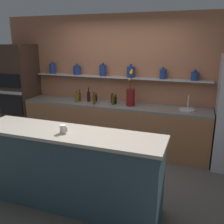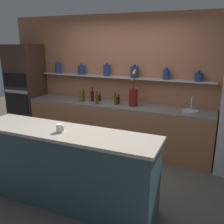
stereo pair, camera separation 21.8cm
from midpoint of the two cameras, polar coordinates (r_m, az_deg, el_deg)
The scene contains 16 objects.
ground_plane at distance 4.10m, azimuth -3.39°, elevation -14.81°, with size 12.00×12.00×0.00m, color #4C4742.
back_wall_unit at distance 5.06m, azimuth 4.41°, elevation 6.92°, with size 5.20×0.28×2.60m.
back_counter_unit at distance 4.97m, azimuth 2.22°, elevation -3.29°, with size 3.65×0.62×0.92m.
island_counter at distance 3.36m, azimuth -8.59°, elevation -12.41°, with size 2.43×0.61×1.02m.
oven_tower at distance 5.93m, azimuth -17.99°, elevation 4.65°, with size 0.69×0.64×2.02m.
flower_vase at distance 4.66m, azimuth 6.24°, elevation 3.60°, with size 0.16×0.18×0.67m.
sink_fixture at distance 4.55m, azimuth 18.81°, elevation 0.42°, with size 0.29×0.29×0.25m.
bottle_sauce_0 at distance 4.82m, azimuth 2.80°, elevation 2.77°, with size 0.05×0.05×0.18m.
bottle_oil_1 at distance 5.00m, azimuth -6.01°, elevation 3.30°, with size 0.06×0.06×0.22m.
bottle_oil_2 at distance 5.08m, azimuth -5.28°, elevation 3.62°, with size 0.05×0.05×0.24m.
bottle_sauce_3 at distance 5.05m, azimuth -1.59°, elevation 3.27°, with size 0.05×0.05×0.16m.
bottle_oil_4 at distance 4.81m, azimuth -2.12°, elevation 2.97°, with size 0.06×0.06×0.24m.
bottle_wine_5 at distance 5.04m, azimuth -3.30°, elevation 3.66°, with size 0.07×0.07×0.28m.
bottle_sauce_6 at distance 4.91m, azimuth 2.03°, elevation 3.03°, with size 0.05×0.05×0.18m.
bottle_oil_7 at distance 4.75m, azimuth 2.19°, elevation 2.70°, with size 0.05×0.05×0.22m.
coffee_mug at distance 3.10m, azimuth -9.91°, elevation -3.64°, with size 0.10×0.08×0.10m.
Camera 2 is at (1.69, -3.11, 2.10)m, focal length 40.00 mm.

